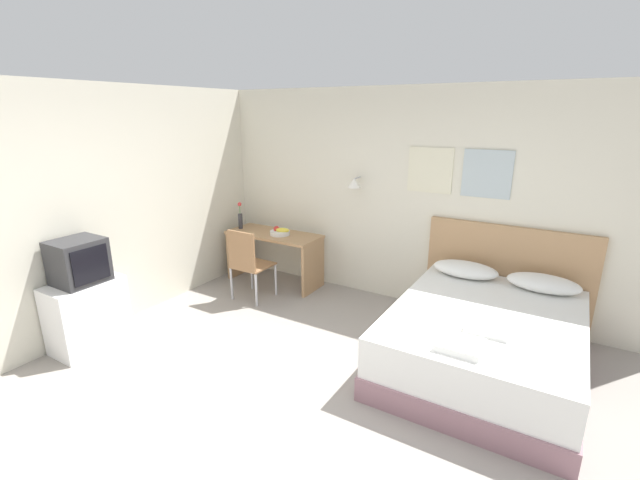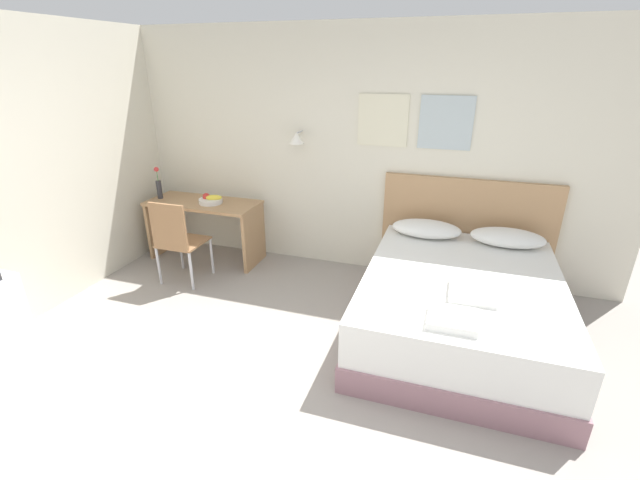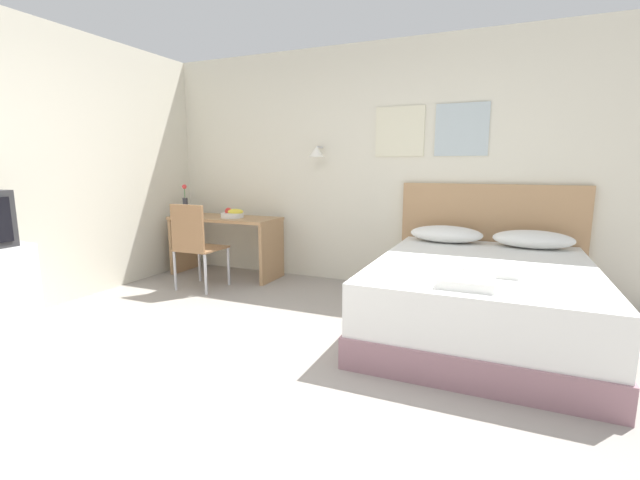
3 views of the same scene
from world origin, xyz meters
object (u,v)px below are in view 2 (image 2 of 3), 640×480
at_px(pillow_right, 508,238).
at_px(desk, 205,218).
at_px(folded_towel_near_foot, 473,292).
at_px(desk_chair, 176,237).
at_px(folded_towel_mid_bed, 453,319).
at_px(fruit_bowl, 211,200).
at_px(pillow_left, 426,229).
at_px(bed, 459,306).
at_px(headboard, 465,232).
at_px(flower_vase, 159,186).

height_order(pillow_right, desk, pillow_right).
relative_size(pillow_right, folded_towel_near_foot, 1.95).
bearing_deg(desk_chair, pillow_right, 12.69).
distance_m(folded_towel_mid_bed, fruit_bowl, 3.17).
bearing_deg(desk_chair, folded_towel_near_foot, -7.33).
height_order(pillow_left, pillow_right, same).
distance_m(bed, desk, 3.08).
bearing_deg(desk_chair, pillow_left, 16.43).
bearing_deg(fruit_bowl, pillow_left, 2.15).
bearing_deg(desk, pillow_right, 1.20).
relative_size(bed, pillow_left, 3.00).
relative_size(headboard, desk, 1.32).
bearing_deg(desk_chair, flower_vase, 135.53).
bearing_deg(pillow_left, folded_towel_near_foot, -67.80).
distance_m(pillow_left, desk, 2.60).
distance_m(pillow_left, fruit_bowl, 2.48).
height_order(pillow_left, folded_towel_near_foot, pillow_left).
bearing_deg(folded_towel_near_foot, desk_chair, 172.67).
bearing_deg(pillow_left, bed, -64.38).
bearing_deg(flower_vase, folded_towel_mid_bed, -22.80).
distance_m(headboard, folded_towel_near_foot, 1.39).
relative_size(pillow_right, desk_chair, 0.74).
height_order(folded_towel_mid_bed, fruit_bowl, fruit_bowl).
distance_m(headboard, desk, 3.01).
relative_size(bed, desk_chair, 2.22).
bearing_deg(folded_towel_near_foot, flower_vase, 164.33).
height_order(fruit_bowl, flower_vase, flower_vase).
relative_size(desk_chair, fruit_bowl, 3.27).
distance_m(folded_towel_mid_bed, flower_vase, 3.79).
bearing_deg(flower_vase, folded_towel_near_foot, -15.67).
bearing_deg(pillow_right, flower_vase, -178.42).
relative_size(folded_towel_near_foot, fruit_bowl, 1.24).
bearing_deg(folded_towel_near_foot, pillow_left, 112.20).
bearing_deg(fruit_bowl, pillow_right, 1.63).
xyz_separation_m(headboard, desk, (-2.99, -0.34, -0.06)).
height_order(pillow_left, desk, pillow_left).
bearing_deg(fruit_bowl, flower_vase, -178.65).
bearing_deg(headboard, pillow_left, -145.65).
height_order(pillow_right, folded_towel_near_foot, pillow_right).
bearing_deg(pillow_left, pillow_right, 0.00).
xyz_separation_m(folded_towel_near_foot, fruit_bowl, (-2.93, 1.03, 0.15)).
xyz_separation_m(desk, desk_chair, (0.08, -0.67, 0.03)).
height_order(desk_chair, fruit_bowl, desk_chair).
distance_m(fruit_bowl, flower_vase, 0.70).
bearing_deg(folded_towel_mid_bed, desk_chair, 163.67).
bearing_deg(pillow_left, folded_towel_mid_bed, -78.34).
bearing_deg(desk_chair, fruit_bowl, 85.99).
bearing_deg(pillow_left, desk, -178.45).
bearing_deg(desk, fruit_bowl, -10.10).
height_order(folded_towel_mid_bed, flower_vase, flower_vase).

